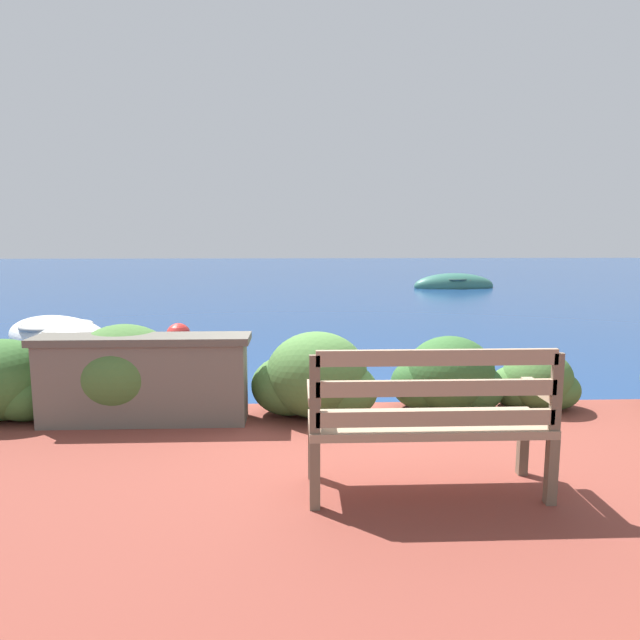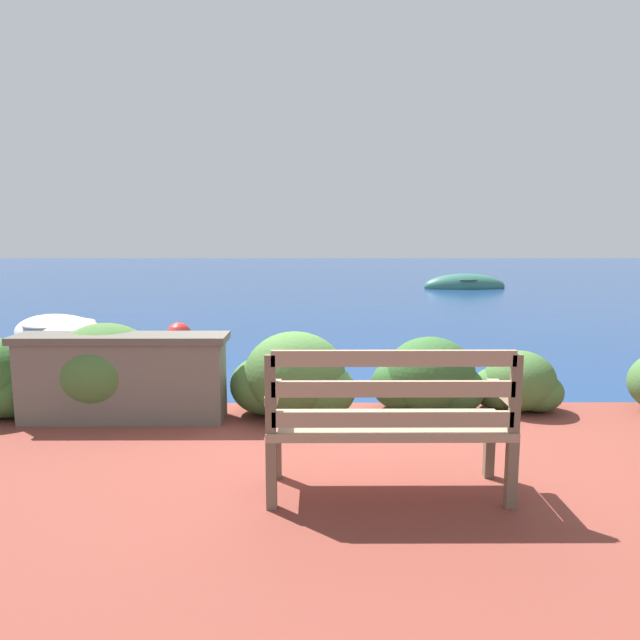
% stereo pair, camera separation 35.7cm
% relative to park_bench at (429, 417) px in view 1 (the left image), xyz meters
% --- Properties ---
extents(ground_plane, '(80.00, 80.00, 0.00)m').
position_rel_park_bench_xyz_m(ground_plane, '(-0.26, 1.92, -0.70)').
color(ground_plane, navy).
extents(park_bench, '(1.45, 0.48, 0.93)m').
position_rel_park_bench_xyz_m(park_bench, '(0.00, 0.00, 0.00)').
color(park_bench, brown).
rests_on(park_bench, patio_terrace).
extents(stone_wall, '(1.77, 0.39, 0.74)m').
position_rel_park_bench_xyz_m(stone_wall, '(-2.06, 1.43, -0.11)').
color(stone_wall, '#666056').
rests_on(stone_wall, patio_terrace).
extents(hedge_clump_far_left, '(1.02, 0.73, 0.69)m').
position_rel_park_bench_xyz_m(hedge_clump_far_left, '(-3.29, 1.57, -0.18)').
color(hedge_clump_far_left, '#38662D').
rests_on(hedge_clump_far_left, patio_terrace).
extents(hedge_clump_left, '(1.18, 0.85, 0.80)m').
position_rel_park_bench_xyz_m(hedge_clump_left, '(-2.29, 1.63, -0.14)').
color(hedge_clump_left, '#426B33').
rests_on(hedge_clump_left, patio_terrace).
extents(hedge_clump_centre, '(1.09, 0.78, 0.74)m').
position_rel_park_bench_xyz_m(hedge_clump_centre, '(-0.63, 1.54, -0.16)').
color(hedge_clump_centre, '#426B33').
rests_on(hedge_clump_centre, patio_terrace).
extents(hedge_clump_right, '(0.99, 0.71, 0.67)m').
position_rel_park_bench_xyz_m(hedge_clump_right, '(0.56, 1.66, -0.19)').
color(hedge_clump_right, '#2D5628').
rests_on(hedge_clump_right, patio_terrace).
extents(hedge_clump_far_right, '(0.80, 0.57, 0.54)m').
position_rel_park_bench_xyz_m(hedge_clump_far_right, '(1.37, 1.70, -0.25)').
color(hedge_clump_far_right, '#426B33').
rests_on(hedge_clump_far_right, patio_terrace).
extents(rowboat_nearest, '(2.64, 2.45, 0.71)m').
position_rel_park_bench_xyz_m(rowboat_nearest, '(-4.90, 6.57, -0.64)').
color(rowboat_nearest, silver).
rests_on(rowboat_nearest, ground_plane).
extents(rowboat_mid, '(2.80, 1.09, 0.88)m').
position_rel_park_bench_xyz_m(rowboat_mid, '(4.58, 16.00, -0.63)').
color(rowboat_mid, '#336B5B').
rests_on(rowboat_mid, ground_plane).
extents(mooring_buoy, '(0.46, 0.46, 0.42)m').
position_rel_park_bench_xyz_m(mooring_buoy, '(-2.83, 6.51, -0.63)').
color(mooring_buoy, red).
rests_on(mooring_buoy, ground_plane).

